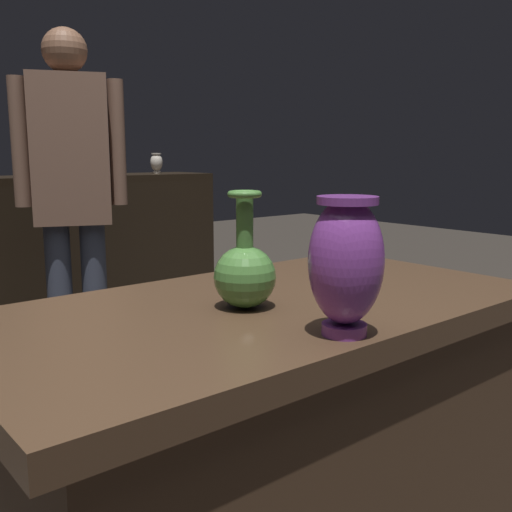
{
  "coord_description": "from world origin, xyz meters",
  "views": [
    {
      "loc": [
        -0.77,
        -0.89,
        1.1
      ],
      "look_at": [
        -0.03,
        -0.01,
        0.9
      ],
      "focal_mm": 40.93,
      "sensor_mm": 36.0,
      "label": 1
    }
  ],
  "objects_px": {
    "vase_centerpiece": "(245,271)",
    "vase_tall_behind": "(346,261)",
    "visitor_center_back": "(72,188)",
    "shelf_vase_far_right": "(156,162)"
  },
  "relations": [
    {
      "from": "vase_centerpiece",
      "to": "vase_tall_behind",
      "type": "height_order",
      "value": "vase_tall_behind"
    },
    {
      "from": "vase_centerpiece",
      "to": "visitor_center_back",
      "type": "relative_size",
      "value": 0.14
    },
    {
      "from": "shelf_vase_far_right",
      "to": "visitor_center_back",
      "type": "bearing_deg",
      "value": -141.21
    },
    {
      "from": "vase_centerpiece",
      "to": "visitor_center_back",
      "type": "distance_m",
      "value": 1.62
    },
    {
      "from": "visitor_center_back",
      "to": "vase_centerpiece",
      "type": "bearing_deg",
      "value": 102.33
    },
    {
      "from": "shelf_vase_far_right",
      "to": "vase_tall_behind",
      "type": "bearing_deg",
      "value": -113.75
    },
    {
      "from": "vase_tall_behind",
      "to": "shelf_vase_far_right",
      "type": "height_order",
      "value": "shelf_vase_far_right"
    },
    {
      "from": "vase_tall_behind",
      "to": "shelf_vase_far_right",
      "type": "bearing_deg",
      "value": 66.25
    },
    {
      "from": "vase_centerpiece",
      "to": "visitor_center_back",
      "type": "bearing_deg",
      "value": 78.98
    },
    {
      "from": "visitor_center_back",
      "to": "vase_tall_behind",
      "type": "bearing_deg",
      "value": 104.3
    }
  ]
}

